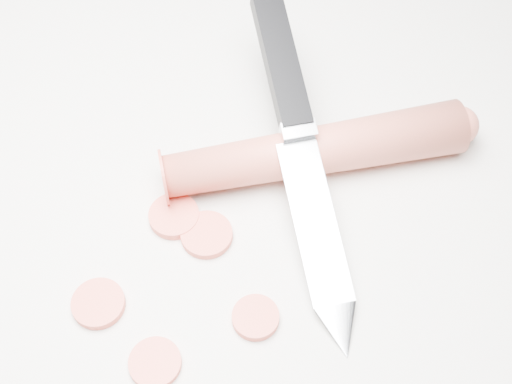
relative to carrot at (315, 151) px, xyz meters
The scene contains 8 objects.
ground 0.10m from the carrot, 117.15° to the right, with size 2.40×2.40×0.00m, color silver.
carrot is the anchor object (origin of this frame).
carrot_slice_0 0.10m from the carrot, 112.77° to the right, with size 0.04×0.04×0.01m, color #D74737.
carrot_slice_1 0.11m from the carrot, 126.61° to the right, with size 0.04×0.04×0.01m, color #D74737.
carrot_slice_2 0.13m from the carrot, 80.10° to the right, with size 0.03×0.03×0.01m, color #D74737.
carrot_slice_3 0.18m from the carrot, 113.26° to the right, with size 0.03×0.03×0.01m, color #D74737.
carrot_slice_4 0.18m from the carrot, 95.58° to the right, with size 0.03×0.03×0.01m, color #D74737.
kitchen_knife 0.03m from the carrot, 94.30° to the right, with size 0.20×0.22×0.08m, color #B7B9BE, non-canonical shape.
Camera 1 is at (0.16, -0.20, 0.43)m, focal length 50.00 mm.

